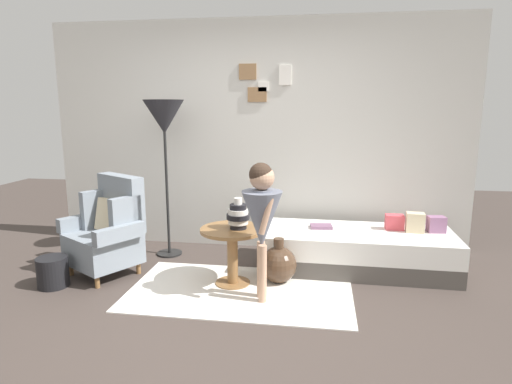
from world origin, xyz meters
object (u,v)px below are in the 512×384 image
(floor_lamp, at_px, (164,122))
(daybed, at_px, (357,250))
(armchair, at_px, (109,230))
(magazine_basket, at_px, (53,272))
(book_on_daybed, at_px, (321,226))
(vase_striped, at_px, (238,216))
(person_child, at_px, (262,213))
(demijohn_near, at_px, (278,264))
(side_table, at_px, (232,244))

(floor_lamp, bearing_deg, daybed, -3.88)
(armchair, distance_m, floor_lamp, 1.27)
(armchair, distance_m, magazine_basket, 0.62)
(magazine_basket, bearing_deg, armchair, 47.85)
(book_on_daybed, relative_size, magazine_basket, 0.79)
(vase_striped, xyz_separation_m, magazine_basket, (-1.69, -0.30, -0.52))
(daybed, distance_m, person_child, 1.35)
(vase_striped, xyz_separation_m, demijohn_near, (0.36, 0.11, -0.49))
(side_table, bearing_deg, vase_striped, 5.16)
(armchair, relative_size, vase_striped, 3.39)
(person_child, bearing_deg, side_table, 136.91)
(armchair, bearing_deg, demijohn_near, 0.34)
(demijohn_near, bearing_deg, side_table, -164.88)
(floor_lamp, xyz_separation_m, demijohn_near, (1.30, -0.60, -1.31))
(floor_lamp, xyz_separation_m, book_on_daybed, (1.69, -0.07, -1.07))
(floor_lamp, bearing_deg, armchair, -122.68)
(demijohn_near, bearing_deg, book_on_daybed, 53.62)
(side_table, xyz_separation_m, person_child, (0.31, -0.29, 0.38))
(floor_lamp, relative_size, demijohn_near, 3.97)
(floor_lamp, bearing_deg, magazine_basket, -126.74)
(armchair, xyz_separation_m, magazine_basket, (-0.36, -0.40, -0.30))
(person_child, relative_size, demijohn_near, 2.77)
(person_child, xyz_separation_m, demijohn_near, (0.10, 0.41, -0.59))
(daybed, distance_m, book_on_daybed, 0.43)
(floor_lamp, height_order, magazine_basket, floor_lamp)
(vase_striped, distance_m, floor_lamp, 1.43)
(daybed, bearing_deg, book_on_daybed, 168.96)
(armchair, bearing_deg, vase_striped, -4.24)
(person_child, bearing_deg, book_on_daybed, 62.19)
(daybed, bearing_deg, side_table, -154.08)
(floor_lamp, bearing_deg, demijohn_near, -24.78)
(side_table, height_order, demijohn_near, side_table)
(person_child, bearing_deg, demijohn_near, 75.69)
(book_on_daybed, bearing_deg, armchair, -165.41)
(daybed, distance_m, demijohn_near, 0.89)
(side_table, bearing_deg, book_on_daybed, 38.50)
(person_child, bearing_deg, floor_lamp, 139.85)
(side_table, distance_m, person_child, 0.57)
(armchair, distance_m, daybed, 2.50)
(vase_striped, distance_m, magazine_basket, 1.79)
(daybed, bearing_deg, magazine_basket, -162.77)
(demijohn_near, bearing_deg, vase_striped, -163.42)
(magazine_basket, bearing_deg, person_child, 0.15)
(daybed, distance_m, vase_striped, 1.34)
(floor_lamp, distance_m, book_on_daybed, 2.00)
(daybed, relative_size, book_on_daybed, 8.69)
(vase_striped, height_order, magazine_basket, vase_striped)
(person_child, relative_size, magazine_basket, 4.26)
(floor_lamp, distance_m, person_child, 1.72)
(person_child, height_order, book_on_daybed, person_child)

